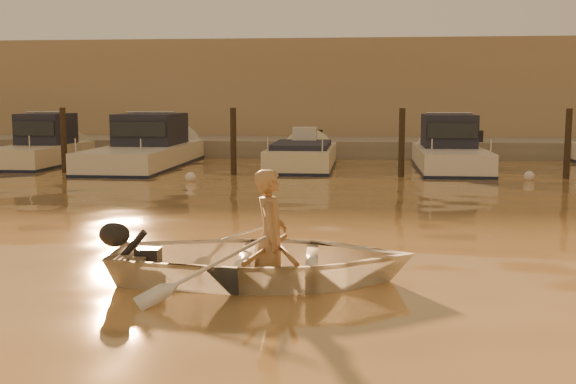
# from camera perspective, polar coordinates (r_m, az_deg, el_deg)

# --- Properties ---
(ground_plane) EXTENTS (160.00, 160.00, 0.00)m
(ground_plane) POSITION_cam_1_polar(r_m,az_deg,el_deg) (8.73, -19.70, -8.46)
(ground_plane) COLOR olive
(ground_plane) RESTS_ON ground
(dinghy) EXTENTS (4.01, 2.97, 0.80)m
(dinghy) POSITION_cam_1_polar(r_m,az_deg,el_deg) (9.24, -1.99, -5.34)
(dinghy) COLOR silver
(dinghy) RESTS_ON ground_plane
(person) EXTENTS (0.45, 0.66, 1.73)m
(person) POSITION_cam_1_polar(r_m,az_deg,el_deg) (9.17, -1.37, -3.60)
(person) COLOR #A17B50
(person) RESTS_ON dinghy
(outboard_motor) EXTENTS (0.92, 0.45, 0.70)m
(outboard_motor) POSITION_cam_1_polar(r_m,az_deg,el_deg) (9.48, -11.10, -5.14)
(outboard_motor) COLOR black
(outboard_motor) RESTS_ON dinghy
(oar_port) EXTENTS (0.61, 2.04, 0.13)m
(oar_port) POSITION_cam_1_polar(r_m,az_deg,el_deg) (9.19, -0.43, -4.51)
(oar_port) COLOR brown
(oar_port) RESTS_ON dinghy
(oar_starboard) EXTENTS (0.30, 2.09, 0.13)m
(oar_starboard) POSITION_cam_1_polar(r_m,az_deg,el_deg) (9.21, -1.68, -4.49)
(oar_starboard) COLOR brown
(oar_starboard) RESTS_ON dinghy
(moored_boat_1) EXTENTS (1.90, 5.76, 1.75)m
(moored_boat_1) POSITION_cam_1_polar(r_m,az_deg,el_deg) (26.04, -18.95, 3.39)
(moored_boat_1) COLOR beige
(moored_boat_1) RESTS_ON ground_plane
(moored_boat_2) EXTENTS (2.43, 8.08, 1.75)m
(moored_boat_2) POSITION_cam_1_polar(r_m,az_deg,el_deg) (24.72, -11.23, 3.45)
(moored_boat_2) COLOR silver
(moored_boat_2) RESTS_ON ground_plane
(moored_boat_3) EXTENTS (2.02, 5.84, 0.95)m
(moored_boat_3) POSITION_cam_1_polar(r_m,az_deg,el_deg) (23.72, 1.13, 2.45)
(moored_boat_3) COLOR beige
(moored_boat_3) RESTS_ON ground_plane
(moored_boat_4) EXTENTS (2.05, 6.40, 1.75)m
(moored_boat_4) POSITION_cam_1_polar(r_m,az_deg,el_deg) (23.75, 12.68, 3.25)
(moored_boat_4) COLOR silver
(moored_boat_4) RESTS_ON ground_plane
(piling_1) EXTENTS (0.18, 0.18, 2.20)m
(piling_1) POSITION_cam_1_polar(r_m,az_deg,el_deg) (23.29, -17.30, 3.68)
(piling_1) COLOR #2D2319
(piling_1) RESTS_ON ground_plane
(piling_2) EXTENTS (0.18, 0.18, 2.20)m
(piling_2) POSITION_cam_1_polar(r_m,az_deg,el_deg) (21.74, -4.34, 3.75)
(piling_2) COLOR #2D2319
(piling_2) RESTS_ON ground_plane
(piling_3) EXTENTS (0.18, 0.18, 2.20)m
(piling_3) POSITION_cam_1_polar(r_m,az_deg,el_deg) (21.41, 8.97, 3.62)
(piling_3) COLOR #2D2319
(piling_3) RESTS_ON ground_plane
(piling_4) EXTENTS (0.18, 0.18, 2.20)m
(piling_4) POSITION_cam_1_polar(r_m,az_deg,el_deg) (22.15, 21.22, 3.33)
(piling_4) COLOR #2D2319
(piling_4) RESTS_ON ground_plane
(fender_c) EXTENTS (0.30, 0.30, 0.30)m
(fender_c) POSITION_cam_1_polar(r_m,az_deg,el_deg) (20.25, -7.70, 1.15)
(fender_c) COLOR silver
(fender_c) RESTS_ON ground_plane
(fender_d) EXTENTS (0.30, 0.30, 0.30)m
(fender_d) POSITION_cam_1_polar(r_m,az_deg,el_deg) (21.65, 2.43, 1.62)
(fender_d) COLOR #D36418
(fender_d) RESTS_ON ground_plane
(fender_e) EXTENTS (0.30, 0.30, 0.30)m
(fender_e) POSITION_cam_1_polar(r_m,az_deg,el_deg) (21.42, 18.52, 1.17)
(fender_e) COLOR silver
(fender_e) RESTS_ON ground_plane
(quay) EXTENTS (52.00, 4.00, 1.00)m
(quay) POSITION_cam_1_polar(r_m,az_deg,el_deg) (29.36, -1.22, 3.29)
(quay) COLOR gray
(quay) RESTS_ON ground_plane
(waterfront_building) EXTENTS (46.00, 7.00, 4.80)m
(waterfront_building) POSITION_cam_1_polar(r_m,az_deg,el_deg) (34.74, -0.06, 7.67)
(waterfront_building) COLOR #9E8466
(waterfront_building) RESTS_ON quay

